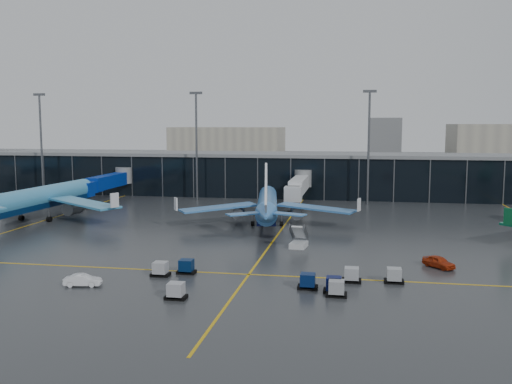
% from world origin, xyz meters
% --- Properties ---
extents(ground, '(600.00, 600.00, 0.00)m').
position_xyz_m(ground, '(0.00, 0.00, 0.00)').
color(ground, '#282B2D').
rests_on(ground, ground).
extents(terminal_pier, '(142.00, 17.00, 10.70)m').
position_xyz_m(terminal_pier, '(0.00, 62.00, 5.42)').
color(terminal_pier, black).
rests_on(terminal_pier, ground).
extents(jet_bridges, '(94.00, 27.50, 7.20)m').
position_xyz_m(jet_bridges, '(-35.00, 42.99, 4.55)').
color(jet_bridges, '#595B60').
rests_on(jet_bridges, ground).
extents(flood_masts, '(203.00, 0.50, 25.50)m').
position_xyz_m(flood_masts, '(5.00, 50.00, 13.81)').
color(flood_masts, '#595B60').
rests_on(flood_masts, ground).
extents(distant_hangars, '(260.00, 71.00, 22.00)m').
position_xyz_m(distant_hangars, '(49.94, 270.08, 8.79)').
color(distant_hangars, '#B2AD99').
rests_on(distant_hangars, ground).
extents(taxi_lines, '(220.00, 120.00, 0.02)m').
position_xyz_m(taxi_lines, '(10.00, 10.61, 0.01)').
color(taxi_lines, gold).
rests_on(taxi_lines, ground).
extents(airliner_arkefly, '(39.99, 44.94, 13.20)m').
position_xyz_m(airliner_arkefly, '(-36.17, 17.34, 6.60)').
color(airliner_arkefly, '#3B8FC1').
rests_on(airliner_arkefly, ground).
extents(airliner_klm_near, '(37.95, 41.81, 11.51)m').
position_xyz_m(airliner_klm_near, '(6.77, 19.64, 5.75)').
color(airliner_klm_near, '#3A78C0').
rests_on(airliner_klm_near, ground).
extents(baggage_carts, '(29.37, 11.58, 1.70)m').
position_xyz_m(baggage_carts, '(14.28, -19.20, 0.76)').
color(baggage_carts, black).
rests_on(baggage_carts, ground).
extents(mobile_airstair, '(2.58, 3.45, 3.45)m').
position_xyz_m(mobile_airstair, '(14.36, 1.03, 0.77)').
color(mobile_airstair, silver).
rests_on(mobile_airstair, ground).
extents(service_van_red, '(4.18, 4.48, 1.49)m').
position_xyz_m(service_van_red, '(32.90, -7.64, 0.75)').
color(service_van_red, '#AA2C0D').
rests_on(service_van_red, ground).
extents(service_van_white, '(4.27, 2.13, 1.34)m').
position_xyz_m(service_van_white, '(-7.31, -23.11, 0.67)').
color(service_van_white, silver).
rests_on(service_van_white, ground).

